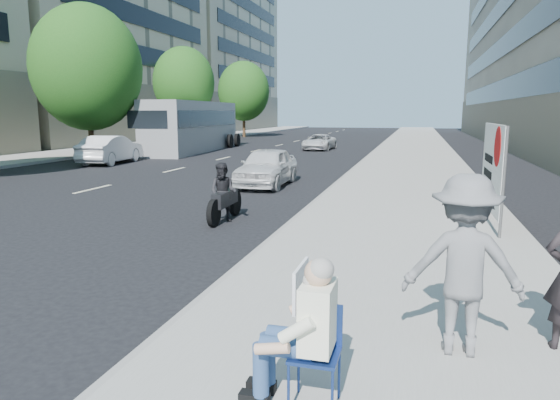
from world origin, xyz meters
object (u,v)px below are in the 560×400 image
(white_sedan_far, at_px, (319,142))
(protest_banner, at_px, (492,167))
(motorcycle, at_px, (224,195))
(bus, at_px, (194,127))
(seated_protester, at_px, (303,323))
(white_sedan_near, at_px, (267,167))
(jogger, at_px, (464,265))
(white_sedan_mid, at_px, (111,149))

(white_sedan_far, bearing_deg, protest_banner, -67.33)
(motorcycle, relative_size, bus, 0.17)
(seated_protester, height_order, white_sedan_near, seated_protester)
(jogger, height_order, white_sedan_far, jogger)
(motorcycle, bearing_deg, bus, 115.56)
(jogger, bearing_deg, bus, -60.76)
(white_sedan_near, bearing_deg, motorcycle, -83.82)
(white_sedan_far, bearing_deg, bus, -154.90)
(seated_protester, distance_m, motorcycle, 8.06)
(protest_banner, height_order, motorcycle, protest_banner)
(seated_protester, bearing_deg, white_sedan_near, 108.12)
(white_sedan_mid, relative_size, bus, 0.36)
(seated_protester, distance_m, protest_banner, 8.47)
(seated_protester, xyz_separation_m, bus, (-13.79, 27.45, 0.76))
(jogger, height_order, white_sedan_mid, jogger)
(bus, bearing_deg, motorcycle, -68.05)
(protest_banner, distance_m, white_sedan_far, 24.16)
(motorcycle, distance_m, bus, 22.69)
(white_sedan_mid, height_order, motorcycle, white_sedan_mid)
(protest_banner, bearing_deg, bus, 130.03)
(seated_protester, relative_size, white_sedan_far, 0.34)
(seated_protester, distance_m, white_sedan_mid, 23.49)
(white_sedan_near, relative_size, white_sedan_mid, 0.91)
(motorcycle, bearing_deg, jogger, -51.05)
(jogger, bearing_deg, seated_protester, 43.94)
(protest_banner, height_order, white_sedan_near, protest_banner)
(jogger, relative_size, white_sedan_near, 0.47)
(seated_protester, distance_m, jogger, 1.93)
(jogger, relative_size, white_sedan_far, 0.48)
(white_sedan_near, relative_size, motorcycle, 1.95)
(protest_banner, height_order, white_sedan_far, protest_banner)
(jogger, distance_m, white_sedan_far, 30.27)
(motorcycle, bearing_deg, white_sedan_mid, 132.11)
(seated_protester, bearing_deg, white_sedan_mid, 127.58)
(white_sedan_mid, bearing_deg, bus, -98.83)
(jogger, xyz_separation_m, protest_banner, (1.12, 6.72, 0.32))
(white_sedan_mid, xyz_separation_m, white_sedan_far, (8.53, 12.15, -0.18))
(motorcycle, xyz_separation_m, bus, (-10.21, 20.24, 1.00))
(jogger, bearing_deg, motorcycle, -50.75)
(jogger, distance_m, protest_banner, 6.82)
(motorcycle, bearing_deg, white_sedan_far, 94.15)
(jogger, distance_m, white_sedan_mid, 23.32)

